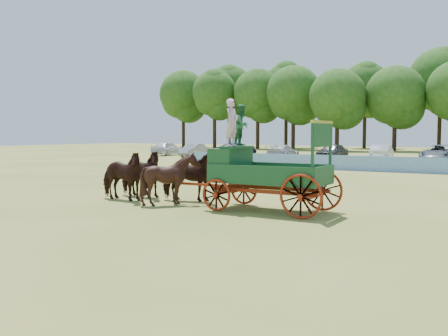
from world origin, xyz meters
TOP-DOWN VIEW (x-y plane):
  - ground at (0.00, 0.00)m, footprint 160.00×160.00m
  - horse_lead_left at (-3.82, -1.66)m, footprint 2.28×1.07m
  - horse_lead_right at (-3.82, -0.56)m, footprint 2.27×1.04m
  - horse_wheel_left at (-1.42, -1.66)m, footprint 1.87×1.70m
  - horse_wheel_right at (-1.42, -0.56)m, footprint 2.45×1.56m
  - farm_dray at (1.55, -1.09)m, footprint 6.00×2.00m
  - sponsor_banner at (-1.00, 18.00)m, footprint 26.00×0.08m
  - parked_cars at (-5.53, 30.00)m, footprint 41.51×7.30m
  - treeline at (-2.62, 60.75)m, footprint 92.41×23.48m

SIDE VIEW (x-z plane):
  - ground at x=0.00m, z-range 0.00..0.00m
  - sponsor_banner at x=-1.00m, z-range 0.00..1.05m
  - parked_cars at x=-5.53m, z-range -0.04..1.61m
  - horse_lead_left at x=-3.82m, z-range 0.00..1.91m
  - horse_lead_right at x=-3.82m, z-range 0.00..1.91m
  - horse_wheel_right at x=-1.42m, z-range 0.00..1.91m
  - horse_wheel_left at x=-1.42m, z-range 0.00..1.92m
  - farm_dray at x=1.55m, z-range -0.27..3.48m
  - treeline at x=-2.62m, z-range 1.46..17.43m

